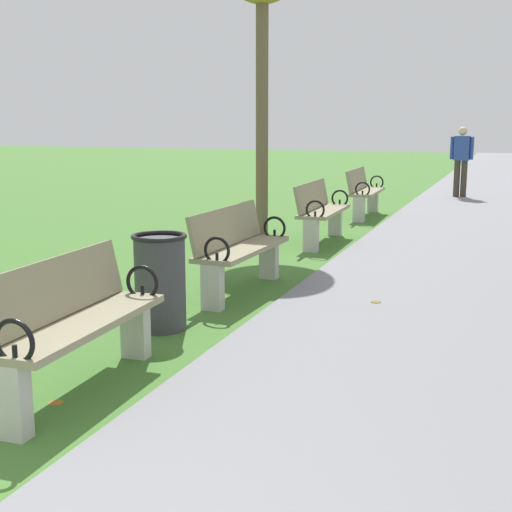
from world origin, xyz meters
name	(u,v)px	position (x,y,z in m)	size (l,w,h in m)	color
paved_walkway	(483,192)	(1.36, 18.00, 0.01)	(2.73, 44.00, 0.02)	slate
park_bench_2	(74,322)	(-0.50, 3.12, 0.49)	(0.52, 1.61, 0.90)	gray
park_bench_3	(239,247)	(-0.50, 6.06, 0.49)	(0.53, 1.62, 0.90)	gray
park_bench_4	(321,210)	(-0.50, 9.32, 0.49)	(0.50, 1.61, 0.90)	gray
park_bench_5	(364,191)	(-0.50, 12.37, 0.49)	(0.51, 1.61, 0.90)	gray
pedestrian_walking	(461,158)	(0.92, 16.45, 0.93)	(0.53, 0.24, 1.62)	#3D3328
trash_bin	(160,282)	(-0.65, 4.60, 0.42)	(0.48, 0.48, 0.84)	#38383D
scattered_leaves	(318,323)	(0.60, 5.21, 0.01)	(4.06, 15.55, 0.02)	brown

